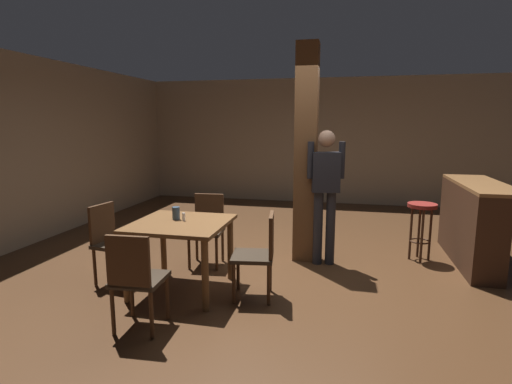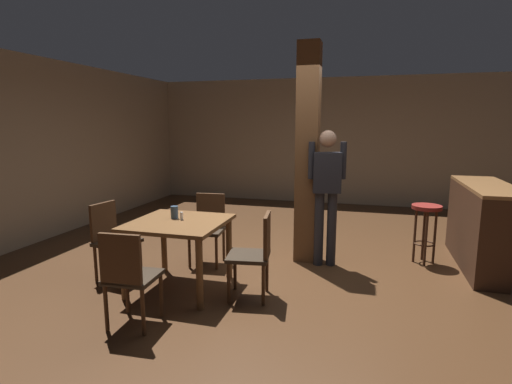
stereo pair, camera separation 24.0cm
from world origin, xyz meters
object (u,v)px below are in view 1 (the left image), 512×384
object	(u,v)px
napkin_cup	(176,213)
salt_shaker	(184,217)
bar_stool_near	(422,217)
chair_north	(207,225)
bar_counter	(470,222)
dining_table	(181,233)
chair_west	(111,239)
standing_person	(325,188)
chair_east	(260,251)
chair_south	(136,276)

from	to	relation	value
napkin_cup	salt_shaker	xyz separation A→B (m)	(0.11, -0.04, -0.03)
bar_stool_near	napkin_cup	bearing A→B (deg)	-151.54
chair_north	bar_counter	world-z (taller)	bar_counter
dining_table	bar_stool_near	bearing A→B (deg)	30.75
bar_counter	bar_stool_near	xyz separation A→B (m)	(-0.61, -0.06, 0.05)
napkin_cup	bar_counter	bearing A→B (deg)	24.79
chair_west	standing_person	size ratio (longest dim) A/B	0.52
chair_east	standing_person	xyz separation A→B (m)	(0.58, 1.20, 0.50)
chair_west	bar_stool_near	world-z (taller)	chair_west
chair_west	standing_person	bearing A→B (deg)	26.12
chair_west	bar_counter	world-z (taller)	bar_counter
napkin_cup	salt_shaker	distance (m)	0.12
chair_south	standing_person	size ratio (longest dim) A/B	0.52
dining_table	standing_person	world-z (taller)	standing_person
chair_north	napkin_cup	distance (m)	0.83
chair_east	bar_stool_near	size ratio (longest dim) A/B	1.16
standing_person	bar_stool_near	bearing A→B (deg)	19.07
chair_south	salt_shaker	distance (m)	1.02
chair_east	chair_north	size ratio (longest dim) A/B	1.00
chair_east	bar_counter	world-z (taller)	bar_counter
chair_south	bar_counter	world-z (taller)	bar_counter
chair_east	chair_west	bearing A→B (deg)	178.25
chair_east	bar_stool_near	distance (m)	2.44
chair_south	chair_east	bearing A→B (deg)	45.37
bar_counter	napkin_cup	bearing A→B (deg)	-155.21
napkin_cup	chair_north	bearing A→B (deg)	83.86
standing_person	dining_table	bearing A→B (deg)	-141.10
chair_south	bar_counter	xyz separation A→B (m)	(3.32, 2.59, 0.03)
chair_west	standing_person	xyz separation A→B (m)	(2.33, 1.14, 0.50)
dining_table	chair_west	distance (m)	0.88
bar_counter	salt_shaker	bearing A→B (deg)	-153.93
dining_table	bar_counter	world-z (taller)	bar_counter
dining_table	salt_shaker	world-z (taller)	salt_shaker
salt_shaker	chair_south	bearing A→B (deg)	-92.06
dining_table	napkin_cup	size ratio (longest dim) A/B	7.09
salt_shaker	standing_person	distance (m)	1.84
chair_west	salt_shaker	xyz separation A→B (m)	(0.89, 0.02, 0.30)
chair_west	napkin_cup	size ratio (longest dim) A/B	6.39
napkin_cup	salt_shaker	size ratio (longest dim) A/B	1.59
chair_west	bar_stool_near	size ratio (longest dim) A/B	1.16
chair_east	napkin_cup	xyz separation A→B (m)	(-0.97, 0.11, 0.33)
chair_south	standing_person	bearing A→B (deg)	54.90
chair_west	napkin_cup	world-z (taller)	napkin_cup
salt_shaker	napkin_cup	bearing A→B (deg)	159.02
napkin_cup	standing_person	bearing A→B (deg)	34.95
chair_east	standing_person	distance (m)	1.42
chair_north	standing_person	distance (m)	1.58
chair_south	salt_shaker	world-z (taller)	chair_south
chair_east	standing_person	bearing A→B (deg)	64.04
salt_shaker	bar_counter	xyz separation A→B (m)	(3.29, 1.61, -0.27)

